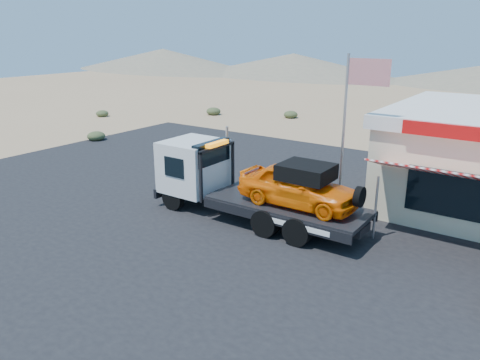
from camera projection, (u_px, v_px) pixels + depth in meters
The scene contains 6 objects.
ground at pixel (165, 227), 16.85m from camera, with size 120.00×120.00×0.00m, color #9D7C59.
asphalt_lot at pixel (257, 213), 18.10m from camera, with size 32.00×24.00×0.02m, color black.
tow_truck at pixel (252, 182), 17.10m from camera, with size 8.20×2.43×2.74m.
flagpole at pixel (351, 119), 16.53m from camera, with size 1.55×0.10×6.00m.
desert_scrub at pixel (109, 130), 31.82m from camera, with size 26.04×36.48×0.69m.
distant_hills at pixel (391, 68), 64.67m from camera, with size 126.00×48.00×4.20m.
Camera 1 is at (11.13, -11.18, 6.73)m, focal length 35.00 mm.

